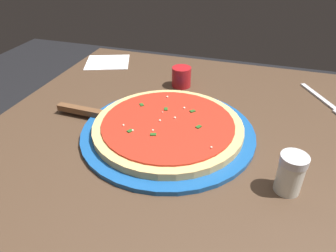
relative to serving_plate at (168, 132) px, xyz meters
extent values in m
cube|color=black|center=(-0.39, -0.34, -0.40)|extent=(0.06, 0.06, 0.73)
cube|color=black|center=(-0.39, 0.44, -0.40)|extent=(0.06, 0.06, 0.73)
cube|color=#473323|center=(0.02, 0.05, -0.02)|extent=(0.95, 0.92, 0.03)
cylinder|color=#195199|center=(0.00, 0.00, 0.00)|extent=(0.38, 0.38, 0.01)
cylinder|color=#DBB26B|center=(0.00, 0.00, 0.01)|extent=(0.32, 0.32, 0.02)
cylinder|color=red|center=(0.00, 0.00, 0.02)|extent=(0.28, 0.28, 0.00)
sphere|color=#EFEACC|center=(-0.03, -0.02, 0.03)|extent=(0.00, 0.00, 0.00)
sphere|color=#EFEACC|center=(0.04, -0.09, 0.03)|extent=(0.00, 0.00, 0.00)
sphere|color=#EFEACC|center=(-0.07, 0.02, 0.03)|extent=(0.01, 0.01, 0.01)
sphere|color=#EFEACC|center=(0.05, -0.06, 0.03)|extent=(0.00, 0.00, 0.00)
sphere|color=#EFEACC|center=(-0.02, 0.01, 0.03)|extent=(0.01, 0.01, 0.01)
sphere|color=#EFEACC|center=(-0.11, -0.04, 0.03)|extent=(0.01, 0.01, 0.01)
sphere|color=#EFEACC|center=(0.04, -0.02, 0.03)|extent=(0.00, 0.00, 0.00)
sphere|color=#EFEACC|center=(0.06, 0.11, 0.03)|extent=(0.00, 0.00, 0.00)
sphere|color=#EFEACC|center=(0.00, -0.02, 0.03)|extent=(0.00, 0.00, 0.00)
cube|color=#23561E|center=(0.00, 0.07, 0.03)|extent=(0.01, 0.01, 0.00)
cube|color=#23561E|center=(0.05, -0.01, 0.03)|extent=(0.01, 0.01, 0.00)
cube|color=#23561E|center=(-0.05, -0.08, 0.03)|extent=(0.01, 0.01, 0.00)
cube|color=#23561E|center=(-0.06, 0.04, 0.03)|extent=(0.01, 0.01, 0.00)
cube|color=#23561E|center=(-0.05, -0.02, 0.03)|extent=(0.01, 0.01, 0.00)
cube|color=#23561E|center=(0.06, -0.06, 0.03)|extent=(0.01, 0.01, 0.00)
cube|color=silver|center=(0.00, -0.10, 0.01)|extent=(0.07, 0.09, 0.00)
cube|color=brown|center=(-0.01, -0.21, 0.01)|extent=(0.02, 0.13, 0.01)
cylinder|color=#B2191E|center=(-0.24, -0.04, 0.02)|extent=(0.05, 0.05, 0.06)
cube|color=white|center=(-0.34, -0.32, 0.00)|extent=(0.17, 0.17, 0.00)
cube|color=silver|center=(-0.28, 0.33, 0.00)|extent=(0.14, 0.08, 0.00)
cylinder|color=silver|center=(0.10, 0.25, 0.02)|extent=(0.04, 0.04, 0.06)
cylinder|color=silver|center=(0.10, 0.25, 0.06)|extent=(0.05, 0.05, 0.01)
camera|label=1|loc=(0.53, 0.17, 0.38)|focal=33.17mm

